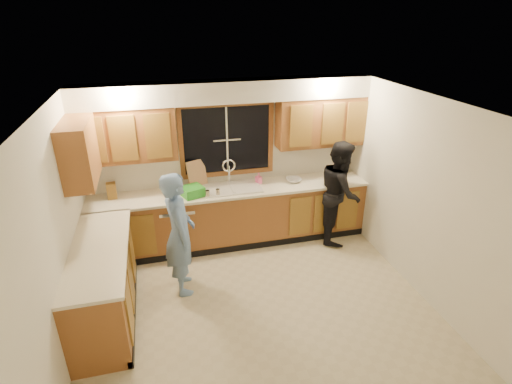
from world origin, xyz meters
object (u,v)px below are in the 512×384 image
(stove, at_px, (99,315))
(soap_bottle, at_px, (259,178))
(sink, at_px, (232,192))
(woman, at_px, (340,192))
(bowl, at_px, (294,180))
(knife_block, at_px, (112,191))
(man, at_px, (179,234))
(dishwasher, at_px, (178,225))
(dish_crate, at_px, (192,191))

(stove, distance_m, soap_bottle, 3.00)
(sink, xyz_separation_m, woman, (1.64, -0.30, -0.05))
(sink, bearing_deg, bowl, 1.16)
(knife_block, distance_m, bowl, 2.71)
(man, bearing_deg, woman, -77.83)
(stove, xyz_separation_m, woman, (3.44, 1.53, 0.36))
(stove, distance_m, man, 1.31)
(sink, distance_m, stove, 2.60)
(sink, relative_size, bowl, 3.67)
(man, distance_m, woman, 2.60)
(dishwasher, relative_size, man, 0.50)
(dishwasher, height_order, knife_block, knife_block)
(sink, xyz_separation_m, soap_bottle, (0.44, 0.09, 0.14))
(man, relative_size, bowl, 7.02)
(dishwasher, bearing_deg, bowl, 1.08)
(stove, relative_size, man, 0.55)
(knife_block, bearing_deg, woman, -10.92)
(woman, height_order, dish_crate, woman)
(knife_block, bearing_deg, sink, -7.33)
(man, distance_m, knife_block, 1.39)
(stove, height_order, woman, woman)
(sink, height_order, soap_bottle, sink)
(knife_block, relative_size, bowl, 1.01)
(bowl, bearing_deg, sink, -178.84)
(woman, bearing_deg, dishwasher, 105.40)
(dishwasher, distance_m, soap_bottle, 1.43)
(bowl, bearing_deg, man, -151.59)
(soap_bottle, relative_size, bowl, 0.74)
(bowl, bearing_deg, stove, -146.55)
(bowl, bearing_deg, dishwasher, -178.92)
(man, bearing_deg, dish_crate, -20.04)
(knife_block, height_order, soap_bottle, knife_block)
(sink, height_order, man, man)
(stove, distance_m, bowl, 3.38)
(man, xyz_separation_m, knife_block, (-0.85, 1.08, 0.22))
(stove, bearing_deg, bowl, 33.45)
(dishwasher, bearing_deg, soap_bottle, 4.49)
(man, distance_m, bowl, 2.12)
(woman, distance_m, dish_crate, 2.26)
(man, relative_size, woman, 1.01)
(soap_bottle, distance_m, bowl, 0.56)
(sink, bearing_deg, man, -131.32)
(sink, height_order, knife_block, sink)
(sink, bearing_deg, knife_block, 176.98)
(knife_block, bearing_deg, dish_crate, -14.09)
(sink, distance_m, bowl, 1.00)
(man, bearing_deg, stove, 128.82)
(woman, height_order, knife_block, woman)
(sink, relative_size, soap_bottle, 4.94)
(dishwasher, height_order, man, man)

